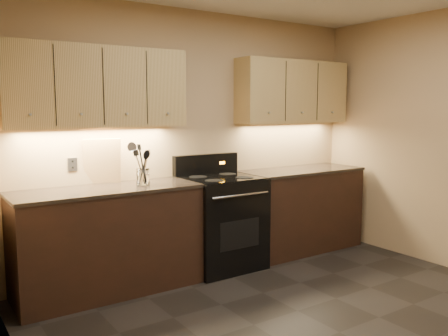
{
  "coord_description": "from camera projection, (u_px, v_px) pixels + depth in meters",
  "views": [
    {
      "loc": [
        -2.52,
        -2.24,
        1.62
      ],
      "look_at": [
        -0.04,
        1.45,
        1.06
      ],
      "focal_mm": 38.0,
      "sensor_mm": 36.0,
      "label": 1
    }
  ],
  "objects": [
    {
      "name": "black_spoon",
      "position": [
        140.0,
        167.0,
        4.27
      ],
      "size": [
        0.11,
        0.1,
        0.31
      ],
      "primitive_type": null,
      "rotation": [
        0.14,
        0.17,
        0.06
      ],
      "color": "black",
      "rests_on": "utensil_crock"
    },
    {
      "name": "steel_skimmer",
      "position": [
        146.0,
        163.0,
        4.27
      ],
      "size": [
        0.2,
        0.16,
        0.39
      ],
      "primitive_type": null,
      "rotation": [
        -0.19,
        -0.3,
        0.08
      ],
      "color": "silver",
      "rests_on": "utensil_crock"
    },
    {
      "name": "outlet_plate",
      "position": [
        73.0,
        164.0,
        4.22
      ],
      "size": [
        0.08,
        0.01,
        0.12
      ],
      "primitive_type": "cube",
      "color": "#B2B5BA",
      "rests_on": "wall_back"
    },
    {
      "name": "counter_right",
      "position": [
        300.0,
        209.0,
        5.44
      ],
      "size": [
        1.46,
        0.62,
        0.93
      ],
      "color": "black",
      "rests_on": "ground"
    },
    {
      "name": "wall_back",
      "position": [
        197.0,
        139.0,
        4.92
      ],
      "size": [
        4.0,
        0.04,
        2.6
      ],
      "primitive_type": "cube",
      "color": "tan",
      "rests_on": "ground"
    },
    {
      "name": "cutting_board",
      "position": [
        102.0,
        161.0,
        4.33
      ],
      "size": [
        0.34,
        0.16,
        0.42
      ],
      "primitive_type": "cube",
      "rotation": [
        0.16,
        0.0,
        -0.25
      ],
      "color": "#DBB076",
      "rests_on": "counter_left"
    },
    {
      "name": "wall_left",
      "position": [
        46.0,
        179.0,
        2.17
      ],
      "size": [
        0.04,
        4.0,
        2.6
      ],
      "primitive_type": "cube",
      "color": "tan",
      "rests_on": "ground"
    },
    {
      "name": "counter_left",
      "position": [
        108.0,
        240.0,
        4.17
      ],
      "size": [
        1.62,
        0.62,
        0.93
      ],
      "color": "black",
      "rests_on": "ground"
    },
    {
      "name": "black_turner",
      "position": [
        145.0,
        163.0,
        4.25
      ],
      "size": [
        0.13,
        0.18,
        0.38
      ],
      "primitive_type": null,
      "rotation": [
        -0.23,
        0.02,
        0.42
      ],
      "color": "black",
      "rests_on": "utensil_crock"
    },
    {
      "name": "stove",
      "position": [
        221.0,
        221.0,
        4.81
      ],
      "size": [
        0.76,
        0.68,
        1.14
      ],
      "color": "black",
      "rests_on": "ground"
    },
    {
      "name": "wooden_spoon",
      "position": [
        141.0,
        166.0,
        4.24
      ],
      "size": [
        0.17,
        0.12,
        0.31
      ],
      "primitive_type": null,
      "rotation": [
        -0.04,
        0.36,
        0.34
      ],
      "color": "#DBB076",
      "rests_on": "utensil_crock"
    },
    {
      "name": "upper_cab_left",
      "position": [
        97.0,
        87.0,
        4.13
      ],
      "size": [
        1.6,
        0.3,
        0.7
      ],
      "primitive_type": "cube",
      "color": "tan",
      "rests_on": "wall_back"
    },
    {
      "name": "upper_cab_right",
      "position": [
        293.0,
        92.0,
        5.39
      ],
      "size": [
        1.44,
        0.3,
        0.7
      ],
      "primitive_type": "cube",
      "color": "tan",
      "rests_on": "wall_back"
    },
    {
      "name": "utensil_crock",
      "position": [
        143.0,
        177.0,
        4.28
      ],
      "size": [
        0.13,
        0.13,
        0.15
      ],
      "color": "white",
      "rests_on": "counter_left"
    },
    {
      "name": "floor",
      "position": [
        340.0,
        332.0,
        3.44
      ],
      "size": [
        4.0,
        4.0,
        0.0
      ],
      "primitive_type": "plane",
      "color": "black",
      "rests_on": "ground"
    },
    {
      "name": "steel_spatula",
      "position": [
        144.0,
        165.0,
        4.29
      ],
      "size": [
        0.2,
        0.14,
        0.35
      ],
      "primitive_type": null,
      "rotation": [
        0.19,
        -0.26,
        -0.35
      ],
      "color": "silver",
      "rests_on": "utensil_crock"
    }
  ]
}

